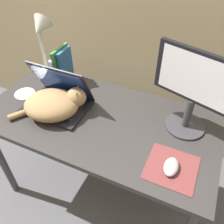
{
  "coord_description": "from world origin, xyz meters",
  "views": [
    {
      "loc": [
        0.44,
        -0.49,
        1.58
      ],
      "look_at": [
        0.09,
        0.28,
        0.81
      ],
      "focal_mm": 38.0,
      "sensor_mm": 36.0,
      "label": 1
    }
  ],
  "objects_px": {
    "computer_mouse": "(171,167)",
    "book_row": "(62,67)",
    "laptop": "(58,99)",
    "cat": "(54,104)",
    "external_monitor": "(195,89)",
    "cd_disc": "(25,93)",
    "desk_lamp": "(42,38)"
  },
  "relations": [
    {
      "from": "computer_mouse",
      "to": "book_row",
      "type": "relative_size",
      "value": 0.44
    },
    {
      "from": "laptop",
      "to": "cat",
      "type": "relative_size",
      "value": 0.91
    },
    {
      "from": "computer_mouse",
      "to": "external_monitor",
      "type": "bearing_deg",
      "value": 89.74
    },
    {
      "from": "cat",
      "to": "cd_disc",
      "type": "height_order",
      "value": "cat"
    },
    {
      "from": "laptop",
      "to": "cd_disc",
      "type": "relative_size",
      "value": 2.83
    },
    {
      "from": "cat",
      "to": "cd_disc",
      "type": "bearing_deg",
      "value": 165.89
    },
    {
      "from": "computer_mouse",
      "to": "book_row",
      "type": "height_order",
      "value": "book_row"
    },
    {
      "from": "laptop",
      "to": "external_monitor",
      "type": "xyz_separation_m",
      "value": [
        0.67,
        0.13,
        0.19
      ]
    },
    {
      "from": "cat",
      "to": "book_row",
      "type": "xyz_separation_m",
      "value": [
        -0.12,
        0.27,
        0.04
      ]
    },
    {
      "from": "external_monitor",
      "to": "cd_disc",
      "type": "bearing_deg",
      "value": -172.67
    },
    {
      "from": "laptop",
      "to": "computer_mouse",
      "type": "height_order",
      "value": "laptop"
    },
    {
      "from": "external_monitor",
      "to": "computer_mouse",
      "type": "bearing_deg",
      "value": -90.26
    },
    {
      "from": "laptop",
      "to": "cd_disc",
      "type": "distance_m",
      "value": 0.26
    },
    {
      "from": "external_monitor",
      "to": "desk_lamp",
      "type": "height_order",
      "value": "same"
    },
    {
      "from": "external_monitor",
      "to": "desk_lamp",
      "type": "xyz_separation_m",
      "value": [
        -0.88,
        0.07,
        0.04
      ]
    },
    {
      "from": "laptop",
      "to": "desk_lamp",
      "type": "relative_size",
      "value": 0.82
    },
    {
      "from": "laptop",
      "to": "desk_lamp",
      "type": "distance_m",
      "value": 0.37
    },
    {
      "from": "desk_lamp",
      "to": "cat",
      "type": "bearing_deg",
      "value": -48.98
    },
    {
      "from": "cd_disc",
      "to": "book_row",
      "type": "bearing_deg",
      "value": 53.47
    },
    {
      "from": "computer_mouse",
      "to": "book_row",
      "type": "bearing_deg",
      "value": 154.67
    },
    {
      "from": "laptop",
      "to": "external_monitor",
      "type": "height_order",
      "value": "external_monitor"
    },
    {
      "from": "cat",
      "to": "computer_mouse",
      "type": "height_order",
      "value": "cat"
    },
    {
      "from": "computer_mouse",
      "to": "cd_disc",
      "type": "xyz_separation_m",
      "value": [
        -0.92,
        0.16,
        -0.02
      ]
    },
    {
      "from": "laptop",
      "to": "cat",
      "type": "height_order",
      "value": "laptop"
    },
    {
      "from": "laptop",
      "to": "desk_lamp",
      "type": "bearing_deg",
      "value": 136.14
    },
    {
      "from": "external_monitor",
      "to": "cd_disc",
      "type": "height_order",
      "value": "external_monitor"
    },
    {
      "from": "computer_mouse",
      "to": "desk_lamp",
      "type": "distance_m",
      "value": 0.98
    },
    {
      "from": "desk_lamp",
      "to": "cd_disc",
      "type": "bearing_deg",
      "value": -102.8
    },
    {
      "from": "external_monitor",
      "to": "computer_mouse",
      "type": "xyz_separation_m",
      "value": [
        -0.0,
        -0.28,
        -0.22
      ]
    },
    {
      "from": "laptop",
      "to": "computer_mouse",
      "type": "xyz_separation_m",
      "value": [
        0.67,
        -0.16,
        -0.03
      ]
    },
    {
      "from": "laptop",
      "to": "external_monitor",
      "type": "relative_size",
      "value": 0.81
    },
    {
      "from": "desk_lamp",
      "to": "external_monitor",
      "type": "bearing_deg",
      "value": -4.86
    }
  ]
}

